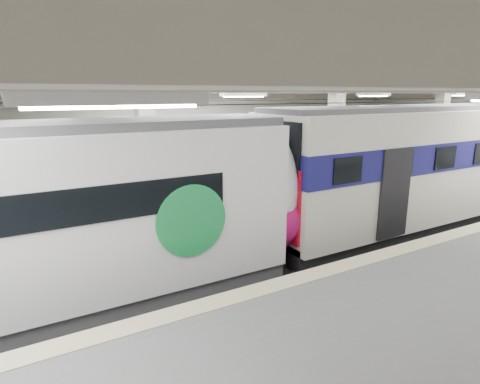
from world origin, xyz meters
TOP-DOWN VIEW (x-y plane):
  - station_hall at (0.00, -1.74)m, footprint 36.00×24.00m
  - modern_emu at (-5.64, -0.00)m, footprint 13.62×2.81m
  - older_rer at (6.72, 0.00)m, footprint 13.91×3.07m

SIDE VIEW (x-z plane):
  - modern_emu at x=-5.64m, z-range -0.04..4.37m
  - older_rer at x=6.72m, z-range 0.11..4.68m
  - station_hall at x=0.00m, z-range 0.37..6.12m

